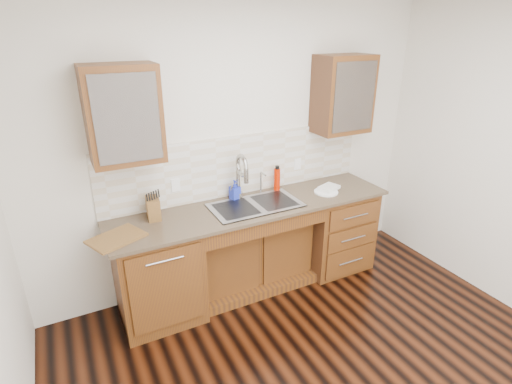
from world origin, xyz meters
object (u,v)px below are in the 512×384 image
soap_bottle (235,190)px  cutting_board (117,238)px  water_bottle (277,180)px  plate (326,192)px  knife_block (153,208)px

soap_bottle → cutting_board: soap_bottle is taller
water_bottle → plate: bearing=-33.9°
knife_block → soap_bottle: bearing=10.8°
plate → knife_block: size_ratio=1.25×
water_bottle → plate: size_ratio=0.96×
water_bottle → plate: (0.41, -0.28, -0.11)m
soap_bottle → cutting_board: size_ratio=0.47×
plate → knife_block: 1.69m
water_bottle → cutting_board: bearing=-169.6°
soap_bottle → knife_block: bearing=172.0°
water_bottle → knife_block: 1.26m
soap_bottle → plate: soap_bottle is taller
plate → cutting_board: cutting_board is taller
knife_block → cutting_board: 0.43m
soap_bottle → cutting_board: bearing=-178.0°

